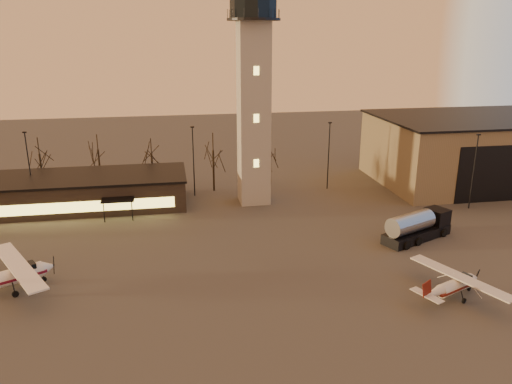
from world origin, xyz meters
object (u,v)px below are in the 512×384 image
at_px(cessna_front, 456,287).
at_px(fuel_truck, 417,228).
at_px(cessna_rear, 15,278).
at_px(terminal, 91,191).
at_px(control_tower, 254,83).
at_px(hangar, 475,149).

height_order(cessna_front, fuel_truck, fuel_truck).
relative_size(cessna_rear, fuel_truck, 1.24).
bearing_deg(cessna_front, fuel_truck, 55.10).
bearing_deg(terminal, cessna_rear, -99.34).
xyz_separation_m(control_tower, terminal, (-21.99, 1.98, -14.17)).
relative_size(hangar, fuel_truck, 3.30).
bearing_deg(fuel_truck, hangar, 21.89).
relative_size(hangar, cessna_front, 3.12).
height_order(cessna_rear, fuel_truck, cessna_rear).
relative_size(cessna_front, fuel_truck, 1.06).
bearing_deg(control_tower, cessna_front, -65.79).
height_order(hangar, terminal, hangar).
distance_m(control_tower, terminal, 26.24).
distance_m(hangar, cessna_rear, 66.81).
xyz_separation_m(hangar, fuel_truck, (-20.03, -20.54, -3.83)).
distance_m(control_tower, fuel_truck, 27.46).
bearing_deg(fuel_truck, terminal, 130.15).
bearing_deg(control_tower, hangar, 6.31).
bearing_deg(hangar, control_tower, -173.69).
distance_m(hangar, cessna_front, 40.61).
height_order(control_tower, hangar, control_tower).
xyz_separation_m(hangar, cessna_rear, (-61.79, -25.08, -4.00)).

